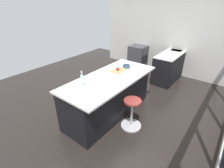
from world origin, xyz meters
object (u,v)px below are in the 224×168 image
at_px(cutting_board, 118,70).
at_px(oven_range, 138,57).
at_px(fruit_bowl, 126,66).
at_px(stool_by_window, 132,114).
at_px(kitchen_island, 109,95).
at_px(apple_red, 118,69).
at_px(water_bottle, 82,80).

bearing_deg(cutting_board, oven_range, -160.55).
distance_m(cutting_board, fruit_bowl, 0.29).
distance_m(stool_by_window, fruit_bowl, 1.24).
height_order(kitchen_island, apple_red, apple_red).
distance_m(kitchen_island, apple_red, 0.65).
bearing_deg(water_bottle, fruit_bowl, 173.40).
bearing_deg(fruit_bowl, kitchen_island, -0.70).
bearing_deg(oven_range, apple_red, 19.50).
distance_m(oven_range, cutting_board, 2.79).
relative_size(oven_range, apple_red, 11.90).
xyz_separation_m(kitchen_island, water_bottle, (0.63, -0.15, 0.60)).
relative_size(oven_range, stool_by_window, 1.32).
xyz_separation_m(oven_range, water_bottle, (3.62, 0.81, 0.64)).
xyz_separation_m(cutting_board, fruit_bowl, (-0.28, 0.05, 0.03)).
bearing_deg(oven_range, kitchen_island, 17.70).
bearing_deg(water_bottle, cutting_board, 174.50).
xyz_separation_m(oven_range, stool_by_window, (3.07, 1.64, -0.13)).
xyz_separation_m(stool_by_window, fruit_bowl, (-0.78, -0.68, 0.68)).
height_order(kitchen_island, stool_by_window, kitchen_island).
bearing_deg(fruit_bowl, apple_red, -7.06).
bearing_deg(fruit_bowl, oven_range, -157.22).
distance_m(apple_red, fruit_bowl, 0.32).
bearing_deg(stool_by_window, apple_red, -122.84).
relative_size(cutting_board, water_bottle, 1.15).
distance_m(kitchen_island, fruit_bowl, 0.87).
distance_m(oven_range, stool_by_window, 3.49).
bearing_deg(apple_red, kitchen_island, 4.58).
bearing_deg(apple_red, cutting_board, -156.17).
height_order(apple_red, fruit_bowl, apple_red).
distance_m(kitchen_island, water_bottle, 0.88).
xyz_separation_m(oven_range, apple_red, (2.61, 0.92, 0.57)).
xyz_separation_m(kitchen_island, stool_by_window, (0.08, 0.69, -0.17)).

